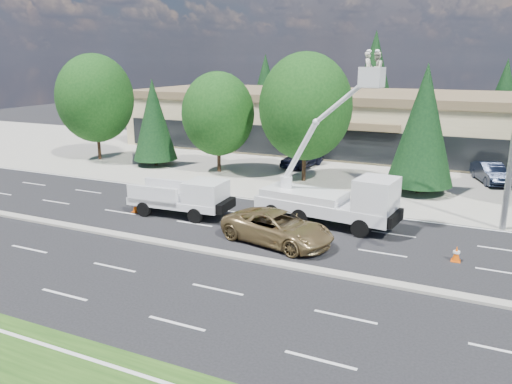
% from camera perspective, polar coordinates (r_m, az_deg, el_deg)
% --- Properties ---
extents(ground, '(140.00, 140.00, 0.00)m').
position_cam_1_polar(ground, '(22.11, -0.34, -7.80)').
color(ground, black).
rests_on(ground, ground).
extents(concrete_apron, '(140.00, 22.00, 0.01)m').
position_cam_1_polar(concrete_apron, '(40.33, 11.86, 2.39)').
color(concrete_apron, gray).
rests_on(concrete_apron, ground).
extents(road_median, '(120.00, 0.55, 0.12)m').
position_cam_1_polar(road_median, '(22.09, -0.34, -7.65)').
color(road_median, gray).
rests_on(road_median, ground).
extents(strip_mall, '(50.40, 15.40, 5.50)m').
position_cam_1_polar(strip_mall, '(49.52, 14.74, 7.83)').
color(strip_mall, tan).
rests_on(strip_mall, ground).
extents(tree_front_a, '(6.53, 6.53, 9.06)m').
position_cam_1_polar(tree_front_a, '(45.51, -17.91, 10.15)').
color(tree_front_a, '#332114').
rests_on(tree_front_a, ground).
extents(tree_front_b, '(3.58, 3.58, 7.06)m').
position_cam_1_polar(tree_front_b, '(41.85, -11.61, 8.11)').
color(tree_front_b, '#332114').
rests_on(tree_front_b, ground).
extents(tree_front_c, '(5.55, 5.55, 7.70)m').
position_cam_1_polar(tree_front_c, '(38.53, -4.36, 8.88)').
color(tree_front_c, '#332114').
rests_on(tree_front_c, ground).
extents(tree_front_d, '(6.56, 6.56, 9.10)m').
position_cam_1_polar(tree_front_d, '(35.58, 5.66, 9.67)').
color(tree_front_d, '#332114').
rests_on(tree_front_d, ground).
extents(tree_front_e, '(4.25, 4.25, 8.37)m').
position_cam_1_polar(tree_front_e, '(33.89, 18.59, 7.29)').
color(tree_front_e, '#332114').
rests_on(tree_front_e, ground).
extents(tree_back_a, '(4.69, 4.69, 9.24)m').
position_cam_1_polar(tree_back_a, '(66.18, 1.07, 11.82)').
color(tree_back_a, '#332114').
rests_on(tree_back_a, ground).
extents(tree_back_b, '(6.00, 6.00, 11.83)m').
position_cam_1_polar(tree_back_b, '(61.80, 13.33, 12.51)').
color(tree_back_b, '#332114').
rests_on(tree_back_b, ground).
extents(tree_back_c, '(4.40, 4.40, 8.68)m').
position_cam_1_polar(tree_back_c, '(60.58, 26.47, 9.73)').
color(tree_back_c, '#332114').
rests_on(tree_back_c, ground).
extents(utility_pickup, '(5.65, 2.44, 2.13)m').
position_cam_1_polar(utility_pickup, '(28.20, -8.15, -1.00)').
color(utility_pickup, white).
rests_on(utility_pickup, ground).
extents(bucket_truck, '(7.65, 3.13, 8.99)m').
position_cam_1_polar(bucket_truck, '(26.31, 9.31, 0.12)').
color(bucket_truck, white).
rests_on(bucket_truck, ground).
extents(traffic_cone_a, '(0.40, 0.40, 0.70)m').
position_cam_1_polar(traffic_cone_a, '(29.57, -13.60, -1.60)').
color(traffic_cone_a, '#DF5007').
rests_on(traffic_cone_a, ground).
extents(traffic_cone_b, '(0.40, 0.40, 0.70)m').
position_cam_1_polar(traffic_cone_b, '(25.38, -0.21, -3.93)').
color(traffic_cone_b, '#DF5007').
rests_on(traffic_cone_b, ground).
extents(traffic_cone_c, '(0.40, 0.40, 0.70)m').
position_cam_1_polar(traffic_cone_c, '(25.53, 1.41, -3.81)').
color(traffic_cone_c, '#DF5007').
rests_on(traffic_cone_c, ground).
extents(traffic_cone_d, '(0.40, 0.40, 0.70)m').
position_cam_1_polar(traffic_cone_d, '(23.57, 21.92, -6.57)').
color(traffic_cone_d, '#DF5007').
rests_on(traffic_cone_d, ground).
extents(minivan, '(5.96, 3.73, 1.54)m').
position_cam_1_polar(minivan, '(23.88, 2.48, -4.08)').
color(minivan, olive).
rests_on(minivan, ground).
extents(parked_car_west, '(2.78, 4.92, 1.58)m').
position_cam_1_polar(parked_car_west, '(41.08, 5.32, 3.99)').
color(parked_car_west, black).
rests_on(parked_car_west, ground).
extents(parked_car_east, '(2.94, 4.66, 1.45)m').
position_cam_1_polar(parked_car_east, '(39.24, 25.23, 2.00)').
color(parked_car_east, black).
rests_on(parked_car_east, ground).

